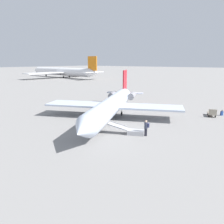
% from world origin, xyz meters
% --- Properties ---
extents(ground_plane, '(600.00, 600.00, 0.00)m').
position_xyz_m(ground_plane, '(0.00, 0.00, 0.00)').
color(ground_plane, gray).
extents(airplane_main, '(24.67, 19.28, 6.33)m').
position_xyz_m(airplane_main, '(-0.77, -0.35, 1.90)').
color(airplane_main, silver).
rests_on(airplane_main, ground).
extents(airplane_taxiing_distant, '(40.60, 52.72, 10.12)m').
position_xyz_m(airplane_taxiing_distant, '(-49.62, -69.70, 3.01)').
color(airplane_taxiing_distant, white).
rests_on(airplane_taxiing_distant, ground).
extents(boarding_stairs, '(2.61, 4.07, 1.61)m').
position_xyz_m(boarding_stairs, '(3.96, 5.95, 0.36)').
color(boarding_stairs, '#B2B2B7').
rests_on(boarding_stairs, ground).
extents(passenger, '(0.46, 0.57, 1.74)m').
position_xyz_m(passenger, '(3.54, 7.45, 1.00)').
color(passenger, '#23232D').
rests_on(passenger, ground).
extents(luggage_cart, '(2.44, 1.76, 1.22)m').
position_xyz_m(luggage_cart, '(-10.09, 10.82, 0.46)').
color(luggage_cart, '#9E937F').
rests_on(luggage_cart, ground).
extents(suitcase, '(0.42, 0.39, 0.88)m').
position_xyz_m(suitcase, '(-11.46, 11.90, 0.33)').
color(suitcase, navy).
rests_on(suitcase, ground).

